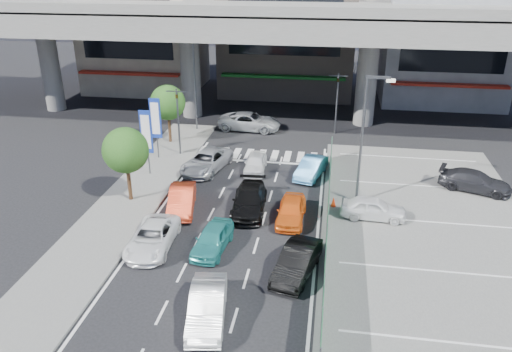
% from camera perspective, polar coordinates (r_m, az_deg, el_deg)
% --- Properties ---
extents(ground, '(120.00, 120.00, 0.00)m').
position_cam_1_polar(ground, '(27.12, -3.38, -7.67)').
color(ground, black).
rests_on(ground, ground).
extents(parking_lot, '(12.00, 28.00, 0.06)m').
position_cam_1_polar(parking_lot, '(28.92, 19.52, -6.92)').
color(parking_lot, '#5B5B59').
rests_on(parking_lot, ground).
extents(sidewalk_left, '(4.00, 30.00, 0.12)m').
position_cam_1_polar(sidewalk_left, '(32.42, -14.07, -2.65)').
color(sidewalk_left, '#5B5B59').
rests_on(sidewalk_left, ground).
extents(fence_run, '(0.16, 22.00, 1.80)m').
position_cam_1_polar(fence_run, '(27.02, 8.14, -5.80)').
color(fence_run, '#205E37').
rests_on(fence_run, ground).
extents(expressway, '(64.00, 14.00, 10.75)m').
position_cam_1_polar(expressway, '(45.11, 2.46, 17.11)').
color(expressway, '#62625D').
rests_on(expressway, ground).
extents(building_west, '(12.00, 10.90, 13.00)m').
position_cam_1_polar(building_west, '(58.92, -12.64, 16.01)').
color(building_west, gray).
rests_on(building_west, ground).
extents(building_center, '(14.00, 10.90, 15.00)m').
position_cam_1_polar(building_center, '(56.09, 3.81, 17.16)').
color(building_center, gray).
rests_on(building_center, ground).
extents(building_east, '(12.00, 10.90, 12.00)m').
position_cam_1_polar(building_east, '(56.13, 20.67, 14.19)').
color(building_east, gray).
rests_on(building_east, ground).
extents(traffic_light_left, '(1.60, 1.24, 5.20)m').
position_cam_1_polar(traffic_light_left, '(37.74, -8.98, 7.95)').
color(traffic_light_left, '#595B60').
rests_on(traffic_light_left, ground).
extents(traffic_light_right, '(1.60, 1.24, 5.20)m').
position_cam_1_polar(traffic_light_right, '(42.75, 9.31, 9.84)').
color(traffic_light_right, '#595B60').
rests_on(traffic_light_right, ground).
extents(street_lamp_right, '(1.65, 0.22, 8.00)m').
position_cam_1_polar(street_lamp_right, '(30.09, 12.41, 5.15)').
color(street_lamp_right, '#595B60').
rests_on(street_lamp_right, ground).
extents(street_lamp_left, '(1.65, 0.22, 8.00)m').
position_cam_1_polar(street_lamp_left, '(43.13, -6.82, 11.25)').
color(street_lamp_left, '#595B60').
rests_on(street_lamp_left, ground).
extents(signboard_near, '(0.80, 0.14, 4.70)m').
position_cam_1_polar(signboard_near, '(34.74, -12.42, 4.74)').
color(signboard_near, '#595B60').
rests_on(signboard_near, ground).
extents(signboard_far, '(0.80, 0.14, 4.70)m').
position_cam_1_polar(signboard_far, '(37.53, -11.40, 6.29)').
color(signboard_far, '#595B60').
rests_on(signboard_far, ground).
extents(tree_near, '(2.80, 2.80, 4.80)m').
position_cam_1_polar(tree_near, '(31.10, -14.68, 2.83)').
color(tree_near, '#382314').
rests_on(tree_near, ground).
extents(tree_far, '(2.80, 2.80, 4.80)m').
position_cam_1_polar(tree_far, '(40.67, -10.05, 8.25)').
color(tree_far, '#382314').
rests_on(tree_far, ground).
extents(hatch_white_back_mid, '(2.09, 4.36, 1.38)m').
position_cam_1_polar(hatch_white_back_mid, '(21.78, -5.60, -14.61)').
color(hatch_white_back_mid, white).
rests_on(hatch_white_back_mid, ground).
extents(sedan_white_mid_left, '(2.29, 4.62, 1.26)m').
position_cam_1_polar(sedan_white_mid_left, '(26.93, -11.76, -6.88)').
color(sedan_white_mid_left, white).
rests_on(sedan_white_mid_left, ground).
extents(taxi_teal_mid, '(1.86, 3.90, 1.29)m').
position_cam_1_polar(taxi_teal_mid, '(26.33, -4.99, -7.15)').
color(taxi_teal_mid, teal).
rests_on(taxi_teal_mid, ground).
extents(hatch_black_mid_right, '(2.37, 4.41, 1.38)m').
position_cam_1_polar(hatch_black_mid_right, '(24.41, 4.70, -9.77)').
color(hatch_black_mid_right, black).
rests_on(hatch_black_mid_right, ground).
extents(taxi_orange_left, '(2.27, 4.40, 1.38)m').
position_cam_1_polar(taxi_orange_left, '(30.40, -8.49, -2.69)').
color(taxi_orange_left, red).
rests_on(taxi_orange_left, ground).
extents(sedan_black_mid, '(2.24, 4.87, 1.38)m').
position_cam_1_polar(sedan_black_mid, '(29.98, -0.78, -2.80)').
color(sedan_black_mid, black).
rests_on(sedan_black_mid, ground).
extents(taxi_orange_right, '(1.62, 3.88, 1.31)m').
position_cam_1_polar(taxi_orange_right, '(28.99, 4.04, -3.95)').
color(taxi_orange_right, orange).
rests_on(taxi_orange_right, ground).
extents(wagon_silver_front_left, '(3.32, 5.35, 1.38)m').
position_cam_1_polar(wagon_silver_front_left, '(35.74, -5.68, 1.68)').
color(wagon_silver_front_left, '#A2A3A8').
rests_on(wagon_silver_front_left, ground).
extents(sedan_white_front_mid, '(1.63, 3.69, 1.24)m').
position_cam_1_polar(sedan_white_front_mid, '(35.48, -0.06, 1.51)').
color(sedan_white_front_mid, white).
rests_on(sedan_white_front_mid, ground).
extents(kei_truck_front_right, '(2.32, 4.14, 1.29)m').
position_cam_1_polar(kei_truck_front_right, '(34.81, 6.32, 0.94)').
color(kei_truck_front_right, '#57A9EC').
rests_on(kei_truck_front_right, ground).
extents(crossing_wagon_silver, '(5.54, 2.77, 1.50)m').
position_cam_1_polar(crossing_wagon_silver, '(43.99, -0.73, 6.25)').
color(crossing_wagon_silver, '#AEB2B5').
rests_on(crossing_wagon_silver, ground).
extents(parked_sedan_white, '(3.86, 1.73, 1.29)m').
position_cam_1_polar(parked_sedan_white, '(29.87, 13.24, -3.59)').
color(parked_sedan_white, white).
rests_on(parked_sedan_white, parking_lot).
extents(parked_sedan_dgrey, '(4.86, 3.25, 1.31)m').
position_cam_1_polar(parked_sedan_dgrey, '(35.42, 23.75, -0.54)').
color(parked_sedan_dgrey, '#29292E').
rests_on(parked_sedan_dgrey, parking_lot).
extents(traffic_cone, '(0.33, 0.33, 0.64)m').
position_cam_1_polar(traffic_cone, '(30.90, 8.85, -2.90)').
color(traffic_cone, red).
rests_on(traffic_cone, parking_lot).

